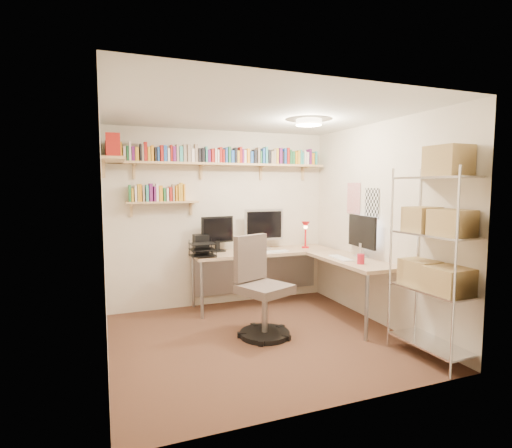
{
  "coord_description": "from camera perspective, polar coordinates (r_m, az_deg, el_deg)",
  "views": [
    {
      "loc": [
        -1.59,
        -4.05,
        1.72
      ],
      "look_at": [
        0.17,
        0.55,
        1.25
      ],
      "focal_mm": 28.0,
      "sensor_mm": 36.0,
      "label": 1
    }
  ],
  "objects": [
    {
      "name": "ground",
      "position": [
        4.68,
        0.5,
        -16.09
      ],
      "size": [
        3.2,
        3.2,
        0.0
      ],
      "primitive_type": "plane",
      "color": "#4A3120",
      "rests_on": "ground"
    },
    {
      "name": "room_shell",
      "position": [
        4.36,
        0.57,
        3.23
      ],
      "size": [
        3.24,
        3.04,
        2.52
      ],
      "color": "beige",
      "rests_on": "ground"
    },
    {
      "name": "wall_shelves",
      "position": [
        5.48,
        -8.75,
        8.6
      ],
      "size": [
        3.12,
        1.09,
        0.8
      ],
      "color": "#DBB97B",
      "rests_on": "ground"
    },
    {
      "name": "corner_desk",
      "position": [
        5.52,
        3.01,
        -4.25
      ],
      "size": [
        2.25,
        2.03,
        1.38
      ],
      "color": "tan",
      "rests_on": "ground"
    },
    {
      "name": "office_chair",
      "position": [
        4.64,
        0.66,
        -9.96
      ],
      "size": [
        0.67,
        0.68,
        1.15
      ],
      "rotation": [
        0.0,
        0.0,
        0.41
      ],
      "color": "black",
      "rests_on": "ground"
    },
    {
      "name": "wire_rack",
      "position": [
        4.24,
        24.57,
        -1.74
      ],
      "size": [
        0.44,
        0.84,
        2.09
      ],
      "rotation": [
        0.0,
        0.0,
        0.04
      ],
      "color": "silver",
      "rests_on": "ground"
    }
  ]
}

